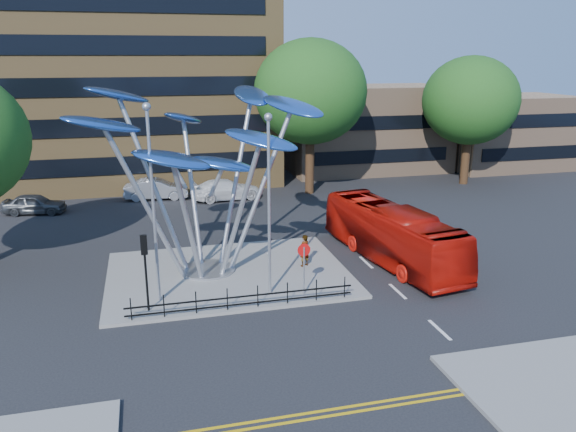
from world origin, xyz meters
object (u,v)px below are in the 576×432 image
object	(u,v)px
pedestrian	(304,251)
parked_car_mid	(156,189)
tree_far	(471,101)
no_entry_sign_island	(304,260)
parked_car_right	(226,190)
street_lamp_right	(269,190)
leaf_sculpture	(200,140)
traffic_light_island	(145,257)
street_lamp_left	(152,188)
red_bus	(392,234)
tree_right	(310,92)
parked_car_left	(35,204)

from	to	relation	value
pedestrian	parked_car_mid	distance (m)	18.46
tree_far	pedestrian	bearing A→B (deg)	-139.82
no_entry_sign_island	parked_car_right	size ratio (longest dim) A/B	0.46
street_lamp_right	parked_car_right	bearing A→B (deg)	87.95
leaf_sculpture	traffic_light_island	xyz separation A→B (m)	(-2.93, -4.18, -4.26)
traffic_light_island	tree_far	bearing A→B (deg)	35.84
no_entry_sign_island	street_lamp_left	bearing A→B (deg)	171.39
tree_far	pedestrian	xyz separation A→B (m)	(-19.00, -16.05, -6.10)
street_lamp_right	red_bus	world-z (taller)	street_lamp_right
street_lamp_right	parked_car_mid	xyz separation A→B (m)	(-4.59, 20.00, -4.30)
traffic_light_island	no_entry_sign_island	size ratio (longest dim) A/B	1.40
street_lamp_left	traffic_light_island	bearing A→B (deg)	-116.57
traffic_light_island	red_bus	world-z (taller)	traffic_light_island
tree_right	parked_car_left	xyz separation A→B (m)	(-20.53, -1.17, -7.32)
traffic_light_island	parked_car_left	size ratio (longest dim) A/B	0.82
parked_car_left	parked_car_right	distance (m)	13.71
leaf_sculpture	no_entry_sign_island	distance (m)	7.71
red_bus	parked_car_mid	distance (m)	20.84
no_entry_sign_island	parked_car_right	distance (m)	19.10
street_lamp_left	no_entry_sign_island	xyz separation A→B (m)	(6.50, -0.98, -3.54)
tree_far	red_bus	distance (m)	22.08
tree_far	leaf_sculpture	world-z (taller)	tree_far
red_bus	parked_car_right	size ratio (longest dim) A/B	2.02
tree_right	parked_car_right	bearing A→B (deg)	-176.36
tree_far	parked_car_mid	size ratio (longest dim) A/B	2.23
parked_car_mid	pedestrian	bearing A→B (deg)	-152.06
traffic_light_island	no_entry_sign_island	xyz separation A→B (m)	(7.00, 0.02, -0.80)
parked_car_mid	parked_car_right	size ratio (longest dim) A/B	0.90
street_lamp_left	parked_car_mid	world-z (taller)	street_lamp_left
no_entry_sign_island	red_bus	distance (m)	6.84
leaf_sculpture	street_lamp_right	distance (m)	4.83
pedestrian	parked_car_right	bearing A→B (deg)	-110.94
tree_far	parked_car_right	bearing A→B (deg)	-178.81
parked_car_left	parked_car_right	xyz separation A→B (m)	(13.69, 0.73, 0.07)
pedestrian	parked_car_left	world-z (taller)	pedestrian
street_lamp_right	red_bus	distance (m)	8.74
no_entry_sign_island	traffic_light_island	bearing A→B (deg)	-179.87
leaf_sculpture	tree_right	bearing A→B (deg)	56.69
tree_far	pedestrian	distance (m)	25.61
leaf_sculpture	street_lamp_right	bearing A→B (deg)	-55.09
leaf_sculpture	parked_car_mid	size ratio (longest dim) A/B	2.62
traffic_light_island	no_entry_sign_island	bearing A→B (deg)	0.13
tree_far	no_entry_sign_island	size ratio (longest dim) A/B	4.41
red_bus	traffic_light_island	bearing A→B (deg)	-173.51
tree_far	parked_car_left	size ratio (longest dim) A/B	2.58
parked_car_left	traffic_light_island	bearing A→B (deg)	-147.99
parked_car_right	no_entry_sign_island	bearing A→B (deg)	175.27
street_lamp_right	parked_car_left	bearing A→B (deg)	126.15
parked_car_mid	no_entry_sign_island	bearing A→B (deg)	-158.08
leaf_sculpture	pedestrian	distance (m)	7.79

